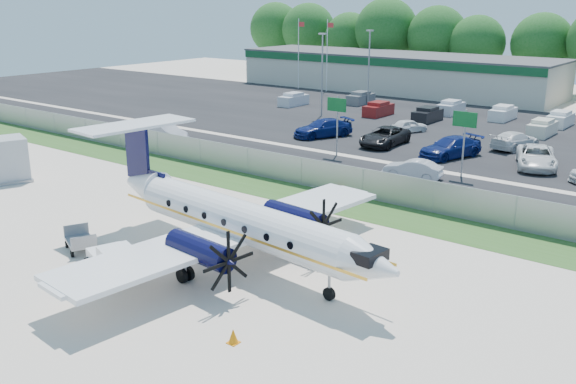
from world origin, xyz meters
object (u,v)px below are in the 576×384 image
Objects in this scene: baggage_cart_far at (80,241)px; service_container at (7,161)px; aircraft at (236,219)px; pushback_tug at (114,260)px.

service_container is (-15.66, 4.92, 0.94)m from baggage_cart_far.
aircraft is 8.58m from baggage_cart_far.
aircraft is at bearing -2.99° from service_container.
pushback_tug is at bearing -12.77° from baggage_cart_far.
service_container is at bearing 163.48° from pushback_tug.
baggage_cart_far is 16.44m from service_container.
pushback_tug is (-3.61, -4.60, -1.55)m from aircraft.
aircraft reaches higher than baggage_cart_far.
aircraft is 7.83× the size of baggage_cart_far.
baggage_cart_far is (-7.53, -3.71, -1.77)m from aircraft.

